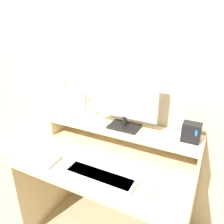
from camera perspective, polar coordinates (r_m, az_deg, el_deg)
The scene contains 9 objects.
wall_back at distance 1.74m, azimuth 5.35°, elevation 9.31°, with size 6.00×0.05×2.50m.
desk at distance 1.74m, azimuth -0.88°, elevation -17.69°, with size 1.21×0.75×0.74m.
monitor_shelf at distance 1.71m, azimuth 2.55°, elevation -4.53°, with size 1.21×0.30×0.15m.
monitor at distance 1.61m, azimuth 3.47°, elevation 2.98°, with size 0.50×0.17×0.42m.
desk_lamp at distance 1.81m, azimuth -11.91°, elevation 2.59°, with size 0.17×0.21×0.38m.
router_dock at distance 1.57m, azimuth 20.02°, elevation -5.00°, with size 0.12×0.09×0.13m.
keyboard at distance 1.43m, azimuth -3.27°, elevation -16.33°, with size 0.48×0.14×0.02m.
mouse at distance 1.35m, azimuth 9.22°, elevation -19.46°, with size 0.07×0.08×0.03m.
remote_control at distance 1.60m, azimuth -15.16°, elevation -12.49°, with size 0.06×0.16×0.02m.
Camera 1 is at (0.63, -0.80, 1.65)m, focal length 35.00 mm.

